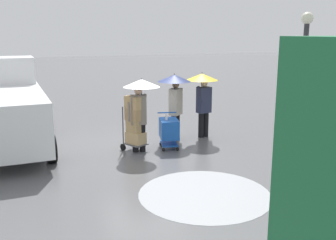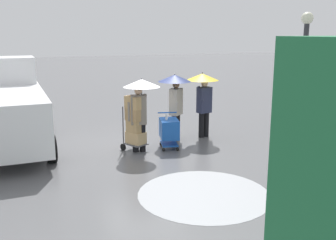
# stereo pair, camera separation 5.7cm
# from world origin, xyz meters

# --- Properties ---
(ground_plane) EXTENTS (90.00, 90.00, 0.00)m
(ground_plane) POSITION_xyz_m (0.00, 0.00, 0.00)
(ground_plane) COLOR #5B5B5E
(slush_patch_under_van) EXTENTS (2.86, 2.86, 0.01)m
(slush_patch_under_van) POSITION_xyz_m (-0.06, 4.13, 0.00)
(slush_patch_under_van) COLOR #999BA0
(slush_patch_under_van) RESTS_ON ground
(cargo_van_parked_right) EXTENTS (2.30, 5.39, 2.60)m
(cargo_van_parked_right) POSITION_xyz_m (3.82, -1.13, 1.18)
(cargo_van_parked_right) COLOR white
(cargo_van_parked_right) RESTS_ON ground
(shopping_cart_vendor) EXTENTS (0.72, 0.92, 1.04)m
(shopping_cart_vendor) POSITION_xyz_m (-0.60, 0.66, 0.57)
(shopping_cart_vendor) COLOR #1951B2
(shopping_cart_vendor) RESTS_ON ground
(hand_dolly_boxes) EXTENTS (0.76, 0.85, 1.62)m
(hand_dolly_boxes) POSITION_xyz_m (0.41, 0.56, 0.90)
(hand_dolly_boxes) COLOR #515156
(hand_dolly_boxes) RESTS_ON ground
(pedestrian_pink_side) EXTENTS (1.04, 1.04, 2.15)m
(pedestrian_pink_side) POSITION_xyz_m (-1.11, -0.13, 1.58)
(pedestrian_pink_side) COLOR black
(pedestrian_pink_side) RESTS_ON ground
(pedestrian_black_side) EXTENTS (1.04, 1.04, 2.15)m
(pedestrian_black_side) POSITION_xyz_m (-2.08, -0.13, 1.58)
(pedestrian_black_side) COLOR black
(pedestrian_black_side) RESTS_ON ground
(pedestrian_white_side) EXTENTS (1.04, 1.04, 2.15)m
(pedestrian_white_side) POSITION_xyz_m (0.28, 0.67, 1.58)
(pedestrian_white_side) COLOR black
(pedestrian_white_side) RESTS_ON ground
(street_lamp) EXTENTS (0.28, 0.28, 3.86)m
(street_lamp) POSITION_xyz_m (-2.88, 3.62, 2.37)
(street_lamp) COLOR #2D2D33
(street_lamp) RESTS_ON ground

